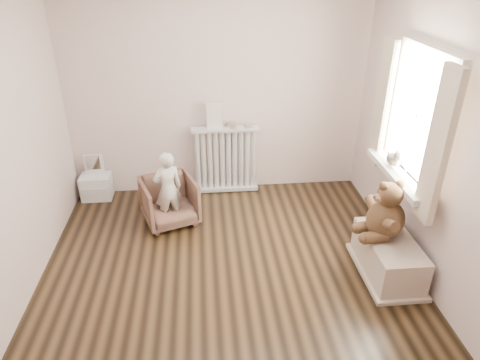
{
  "coord_description": "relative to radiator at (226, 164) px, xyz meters",
  "views": [
    {
      "loc": [
        -0.19,
        -3.2,
        2.74
      ],
      "look_at": [
        0.15,
        0.45,
        0.8
      ],
      "focal_mm": 32.0,
      "sensor_mm": 36.0,
      "label": 1
    }
  ],
  "objects": [
    {
      "name": "floor",
      "position": [
        -0.08,
        -1.68,
        -0.39
      ],
      "size": [
        3.6,
        3.6,
        0.01
      ],
      "primitive_type": "cube",
      "color": "black",
      "rests_on": "ground"
    },
    {
      "name": "back_wall",
      "position": [
        -0.08,
        0.12,
        0.91
      ],
      "size": [
        3.6,
        0.02,
        2.6
      ],
      "primitive_type": "cube",
      "color": "beige",
      "rests_on": "ground"
    },
    {
      "name": "front_wall",
      "position": [
        -0.08,
        -3.48,
        0.91
      ],
      "size": [
        3.6,
        0.02,
        2.6
      ],
      "primitive_type": "cube",
      "color": "beige",
      "rests_on": "ground"
    },
    {
      "name": "right_wall",
      "position": [
        1.72,
        -1.68,
        0.91
      ],
      "size": [
        0.02,
        3.6,
        2.6
      ],
      "primitive_type": "cube",
      "color": "beige",
      "rests_on": "ground"
    },
    {
      "name": "window",
      "position": [
        1.68,
        -1.38,
        1.06
      ],
      "size": [
        0.03,
        0.9,
        1.1
      ],
      "primitive_type": "cube",
      "color": "white",
      "rests_on": "right_wall"
    },
    {
      "name": "window_sill",
      "position": [
        1.59,
        -1.38,
        0.48
      ],
      "size": [
        0.22,
        1.1,
        0.06
      ],
      "primitive_type": "cube",
      "color": "silver",
      "rests_on": "right_wall"
    },
    {
      "name": "curtain_left",
      "position": [
        1.57,
        -1.95,
        1.0
      ],
      "size": [
        0.06,
        0.26,
        1.3
      ],
      "primitive_type": "cube",
      "color": "beige",
      "rests_on": "right_wall"
    },
    {
      "name": "curtain_right",
      "position": [
        1.57,
        -0.81,
        1.0
      ],
      "size": [
        0.06,
        0.26,
        1.3
      ],
      "primitive_type": "cube",
      "color": "beige",
      "rests_on": "right_wall"
    },
    {
      "name": "radiator",
      "position": [
        0.0,
        0.0,
        0.0
      ],
      "size": [
        0.83,
        0.16,
        0.87
      ],
      "primitive_type": "cube",
      "color": "silver",
      "rests_on": "floor"
    },
    {
      "name": "paper_doll",
      "position": [
        -0.13,
        0.0,
        0.64
      ],
      "size": [
        0.19,
        0.02,
        0.31
      ],
      "primitive_type": "cube",
      "color": "beige",
      "rests_on": "radiator"
    },
    {
      "name": "tin_a",
      "position": [
        0.1,
        0.0,
        0.51
      ],
      "size": [
        0.11,
        0.11,
        0.06
      ],
      "primitive_type": "cylinder",
      "color": "#A59E8C",
      "rests_on": "radiator"
    },
    {
      "name": "tin_b",
      "position": [
        0.28,
        0.0,
        0.51
      ],
      "size": [
        0.09,
        0.09,
        0.05
      ],
      "primitive_type": "cylinder",
      "color": "#A59E8C",
      "rests_on": "radiator"
    },
    {
      "name": "toy_vanity",
      "position": [
        -1.63,
        -0.03,
        -0.11
      ],
      "size": [
        0.36,
        0.26,
        0.57
      ],
      "primitive_type": "cube",
      "color": "silver",
      "rests_on": "floor"
    },
    {
      "name": "armchair",
      "position": [
        -0.68,
        -0.66,
        -0.12
      ],
      "size": [
        0.73,
        0.74,
        0.53
      ],
      "primitive_type": "imported",
      "rotation": [
        0.0,
        0.0,
        0.33
      ],
      "color": "brown",
      "rests_on": "floor"
    },
    {
      "name": "child",
      "position": [
        -0.68,
        -0.71,
        0.07
      ],
      "size": [
        0.37,
        0.3,
        0.87
      ],
      "primitive_type": "imported",
      "rotation": [
        0.0,
        0.0,
        3.47
      ],
      "color": "silver",
      "rests_on": "armchair"
    },
    {
      "name": "toy_bench",
      "position": [
        1.44,
        -1.77,
        -0.19
      ],
      "size": [
        0.43,
        0.82,
        0.39
      ],
      "primitive_type": "cube",
      "color": "#C3B199",
      "rests_on": "floor"
    },
    {
      "name": "teddy_bear",
      "position": [
        1.38,
        -1.69,
        0.28
      ],
      "size": [
        0.49,
        0.4,
        0.57
      ],
      "primitive_type": null,
      "rotation": [
        0.0,
        0.0,
        0.09
      ],
      "color": "#3A2514",
      "rests_on": "toy_bench"
    },
    {
      "name": "plush_cat",
      "position": [
        1.58,
        -1.26,
        0.61
      ],
      "size": [
        0.19,
        0.26,
        0.2
      ],
      "primitive_type": null,
      "rotation": [
        0.0,
        0.0,
        0.2
      ],
      "color": "slate",
      "rests_on": "window_sill"
    }
  ]
}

